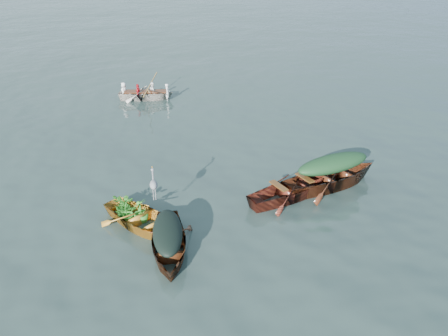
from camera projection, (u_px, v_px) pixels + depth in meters
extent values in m
plane|color=#2C3D39|center=(258.00, 199.00, 13.37)|extent=(140.00, 140.00, 0.00)
imported|color=gold|center=(143.00, 227.00, 12.04)|extent=(3.28, 3.50, 0.92)
imported|color=#502E12|center=(169.00, 252.00, 11.07)|extent=(1.49, 3.67, 0.90)
imported|color=#482711|center=(330.00, 187.00, 14.04)|extent=(5.04, 2.82, 1.15)
imported|color=maroon|center=(291.00, 198.00, 13.41)|extent=(4.33, 2.65, 0.95)
imported|color=beige|center=(146.00, 100.00, 21.96)|extent=(3.93, 1.66, 0.88)
ellipsoid|color=black|center=(167.00, 231.00, 10.77)|extent=(0.82, 2.02, 0.40)
ellipsoid|color=#153419|center=(333.00, 164.00, 13.66)|extent=(2.77, 1.55, 0.52)
imported|color=#296A1B|center=(128.00, 196.00, 12.03)|extent=(1.12, 1.14, 0.60)
imported|color=white|center=(145.00, 84.00, 21.59)|extent=(2.78, 1.39, 0.76)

